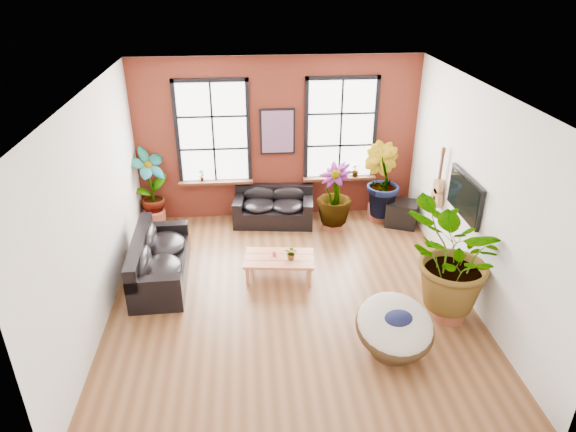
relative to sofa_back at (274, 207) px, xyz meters
name	(u,v)px	position (x,y,z in m)	size (l,w,h in m)	color
room	(290,201)	(0.12, -2.70, 1.39)	(6.04, 6.54, 3.54)	brown
sofa_back	(274,207)	(0.00, 0.00, 0.00)	(1.78, 1.02, 0.78)	black
sofa_left	(157,261)	(-2.21, -2.09, 0.03)	(0.96, 2.15, 0.84)	black
coffee_table	(279,259)	(-0.03, -2.19, 0.00)	(1.31, 0.84, 0.48)	#BD6B44
papasan_chair	(395,327)	(1.49, -4.34, 0.09)	(1.28, 1.30, 0.86)	#3D2915
poster	(278,132)	(0.12, 0.34, 1.60)	(0.74, 0.06, 0.98)	black
tv_wall_unit	(456,195)	(3.05, -2.25, 1.19)	(0.13, 1.86, 1.20)	black
media_box	(402,213)	(2.75, -0.38, -0.08)	(0.81, 0.75, 0.54)	black
pot_back_left	(155,218)	(-2.58, 0.03, -0.18)	(0.51, 0.51, 0.35)	brown
pot_back_right	(378,212)	(2.32, -0.05, -0.18)	(0.62, 0.62, 0.35)	brown
pot_right_wall	(450,309)	(2.61, -3.65, -0.18)	(0.53, 0.53, 0.35)	brown
pot_mid	(332,221)	(1.24, -0.38, -0.19)	(0.49, 0.49, 0.33)	brown
floor_plant_back_left	(150,185)	(-2.59, 0.07, 0.59)	(0.84, 0.57, 1.59)	#144C1F
floor_plant_back_right	(381,180)	(2.31, -0.09, 0.59)	(0.87, 0.70, 1.58)	#144C1F
floor_plant_right_wall	(456,260)	(2.59, -3.61, 0.72)	(1.64, 1.42, 1.83)	#144C1F
floor_plant_mid	(334,194)	(1.25, -0.41, 0.45)	(0.74, 0.74, 1.32)	#144C1F
table_plant	(292,253)	(0.18, -2.27, 0.17)	(0.23, 0.20, 0.25)	#144C1F
sill_plant_left	(202,175)	(-1.53, 0.29, 0.68)	(0.14, 0.10, 0.27)	#144C1F
sill_plant_right	(355,171)	(1.82, 0.29, 0.68)	(0.15, 0.15, 0.27)	#144C1F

